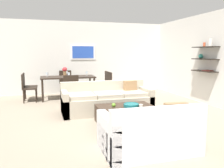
{
  "coord_description": "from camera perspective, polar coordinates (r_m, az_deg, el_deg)",
  "views": [
    {
      "loc": [
        -1.66,
        -5.41,
        1.53
      ],
      "look_at": [
        -0.01,
        0.2,
        0.75
      ],
      "focal_mm": 37.49,
      "sensor_mm": 36.0,
      "label": 1
    }
  ],
  "objects": [
    {
      "name": "wine_glass_foot",
      "position": [
        7.55,
        -10.48,
        2.41
      ],
      "size": [
        0.07,
        0.07,
        0.17
      ],
      "color": "silver",
      "rests_on": "dining_table"
    },
    {
      "name": "wine_glass_head",
      "position": [
        8.29,
        -11.01,
        2.83
      ],
      "size": [
        0.07,
        0.07,
        0.16
      ],
      "color": "silver",
      "rests_on": "dining_table"
    },
    {
      "name": "sofa_beige",
      "position": [
        6.08,
        -1.25,
        -4.15
      ],
      "size": [
        2.29,
        0.9,
        0.78
      ],
      "color": "#B2A893",
      "rests_on": "ground"
    },
    {
      "name": "wine_glass_left_far",
      "position": [
        7.99,
        -15.56,
        2.43
      ],
      "size": [
        0.08,
        0.08,
        0.14
      ],
      "color": "silver",
      "rests_on": "dining_table"
    },
    {
      "name": "dining_chair_right_near",
      "position": [
        7.99,
        -1.33,
        0.23
      ],
      "size": [
        0.44,
        0.44,
        0.88
      ],
      "color": "black",
      "rests_on": "ground"
    },
    {
      "name": "centerpiece_vase",
      "position": [
        7.96,
        -11.46,
        3.18
      ],
      "size": [
        0.16,
        0.16,
        0.32
      ],
      "color": "olive",
      "rests_on": "dining_table"
    },
    {
      "name": "decorative_bowl",
      "position": [
        5.06,
        4.69,
        -5.13
      ],
      "size": [
        0.34,
        0.34,
        0.07
      ],
      "color": "#19666B",
      "rests_on": "coffee_table"
    },
    {
      "name": "coffee_table",
      "position": [
        5.03,
        3.88,
        -7.87
      ],
      "size": [
        1.22,
        1.09,
        0.38
      ],
      "color": "#38281E",
      "rests_on": "ground"
    },
    {
      "name": "candle_jar",
      "position": [
        4.99,
        7.08,
        -5.34
      ],
      "size": [
        0.08,
        0.08,
        0.08
      ],
      "primitive_type": "cylinder",
      "color": "silver",
      "rests_on": "coffee_table"
    },
    {
      "name": "right_wall_shelf_unit",
      "position": [
        7.62,
        21.73,
        5.71
      ],
      "size": [
        0.34,
        8.2,
        2.7
      ],
      "color": "silver",
      "rests_on": "ground"
    },
    {
      "name": "ground_plane",
      "position": [
        5.87,
        0.68,
        -7.53
      ],
      "size": [
        18.0,
        18.0,
        0.0
      ],
      "primitive_type": "plane",
      "color": "gray"
    },
    {
      "name": "dining_table",
      "position": [
        7.94,
        -10.73,
        1.29
      ],
      "size": [
        1.76,
        0.86,
        0.75
      ],
      "color": "black",
      "rests_on": "ground"
    },
    {
      "name": "dining_chair_left_near",
      "position": [
        7.74,
        -20.07,
        -0.47
      ],
      "size": [
        0.44,
        0.44,
        0.88
      ],
      "color": "black",
      "rests_on": "ground"
    },
    {
      "name": "dining_chair_head",
      "position": [
        8.79,
        -11.24,
        0.75
      ],
      "size": [
        0.44,
        0.44,
        0.88
      ],
      "color": "black",
      "rests_on": "ground"
    },
    {
      "name": "back_wall_unit",
      "position": [
        9.16,
        -4.03,
        6.47
      ],
      "size": [
        8.4,
        0.09,
        2.7
      ],
      "color": "silver",
      "rests_on": "ground"
    },
    {
      "name": "apple_on_coffee_table",
      "position": [
        5.01,
        0.41,
        -5.15
      ],
      "size": [
        0.09,
        0.09,
        0.09
      ],
      "primitive_type": "sphere",
      "color": "#669E2D",
      "rests_on": "coffee_table"
    },
    {
      "name": "dining_chair_foot",
      "position": [
        7.13,
        -10.03,
        -0.79
      ],
      "size": [
        0.44,
        0.44,
        0.88
      ],
      "color": "black",
      "rests_on": "ground"
    },
    {
      "name": "dining_chair_left_far",
      "position": [
        8.13,
        -19.9,
        -0.1
      ],
      "size": [
        0.44,
        0.44,
        0.88
      ],
      "color": "black",
      "rests_on": "ground"
    },
    {
      "name": "dining_chair_right_far",
      "position": [
        8.37,
        -2.02,
        0.56
      ],
      "size": [
        0.44,
        0.44,
        0.88
      ],
      "color": "black",
      "rests_on": "ground"
    },
    {
      "name": "loveseat_white",
      "position": [
        3.77,
        9.12,
        -11.69
      ],
      "size": [
        1.45,
        0.9,
        0.78
      ],
      "color": "white",
      "rests_on": "ground"
    },
    {
      "name": "wine_glass_right_far",
      "position": [
        8.11,
        -6.18,
        2.8
      ],
      "size": [
        0.07,
        0.07,
        0.15
      ],
      "color": "silver",
      "rests_on": "dining_table"
    }
  ]
}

